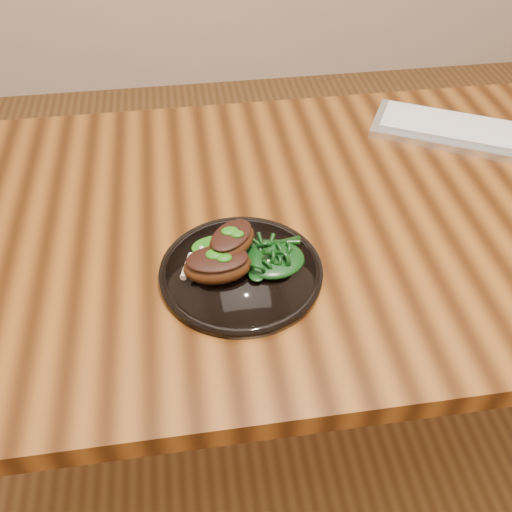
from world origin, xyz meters
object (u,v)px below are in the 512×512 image
at_px(greens_heap, 272,256).
at_px(keyboard, 490,136).
at_px(desk, 334,243).
at_px(plate, 241,272).
at_px(lamb_chop_front, 217,265).

xyz_separation_m(greens_heap, keyboard, (0.50, 0.31, -0.02)).
bearing_deg(keyboard, desk, -154.70).
height_order(plate, keyboard, keyboard).
distance_m(desk, keyboard, 0.41).
relative_size(plate, lamb_chop_front, 2.29).
distance_m(plate, greens_heap, 0.06).
relative_size(greens_heap, keyboard, 0.21).
xyz_separation_m(desk, lamb_chop_front, (-0.23, -0.15, 0.12)).
relative_size(plate, greens_heap, 2.53).
distance_m(lamb_chop_front, greens_heap, 0.09).
bearing_deg(plate, desk, 36.08).
bearing_deg(keyboard, lamb_chop_front, -151.55).
xyz_separation_m(desk, greens_heap, (-0.14, -0.14, 0.11)).
relative_size(desk, keyboard, 3.33).
height_order(plate, lamb_chop_front, lamb_chop_front).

